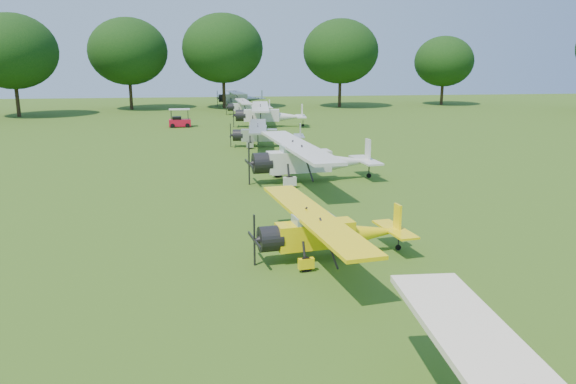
# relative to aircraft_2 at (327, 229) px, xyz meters

# --- Properties ---
(ground) EXTENTS (160.00, 160.00, 0.00)m
(ground) POSITION_rel_aircraft_2_xyz_m (0.08, 4.39, -1.06)
(ground) COLOR #335314
(ground) RESTS_ON ground
(tree_belt) EXTENTS (137.36, 130.27, 14.52)m
(tree_belt) POSITION_rel_aircraft_2_xyz_m (3.65, 4.55, 6.97)
(tree_belt) COLOR black
(tree_belt) RESTS_ON ground
(aircraft_2) EXTENTS (5.82, 9.22, 1.81)m
(aircraft_2) POSITION_rel_aircraft_2_xyz_m (0.00, 0.00, 0.00)
(aircraft_2) COLOR yellow
(aircraft_2) RESTS_ON ground
(aircraft_3) EXTENTS (7.64, 12.14, 2.38)m
(aircraft_3) POSITION_rel_aircraft_2_xyz_m (1.53, 12.60, 0.33)
(aircraft_3) COLOR silver
(aircraft_3) RESTS_ON ground
(aircraft_4) EXTENTS (5.96, 9.50, 1.87)m
(aircraft_4) POSITION_rel_aircraft_2_xyz_m (0.26, 25.75, 0.03)
(aircraft_4) COLOR silver
(aircraft_4) RESTS_ON ground
(aircraft_5) EXTENTS (7.52, 11.98, 2.35)m
(aircraft_5) POSITION_rel_aircraft_2_xyz_m (1.75, 38.80, 0.32)
(aircraft_5) COLOR silver
(aircraft_5) RESTS_ON ground
(aircraft_6) EXTENTS (5.82, 9.26, 1.82)m
(aircraft_6) POSITION_rel_aircraft_2_xyz_m (0.63, 52.10, 0.01)
(aircraft_6) COLOR silver
(aircraft_6) RESTS_ON ground
(aircraft_7) EXTENTS (7.15, 11.37, 2.23)m
(aircraft_7) POSITION_rel_aircraft_2_xyz_m (0.29, 65.45, 0.25)
(aircraft_7) COLOR silver
(aircraft_7) RESTS_ON ground
(golf_cart) EXTENTS (2.24, 1.46, 1.85)m
(golf_cart) POSITION_rel_aircraft_2_xyz_m (-7.16, 39.84, -0.44)
(golf_cart) COLOR red
(golf_cart) RESTS_ON ground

